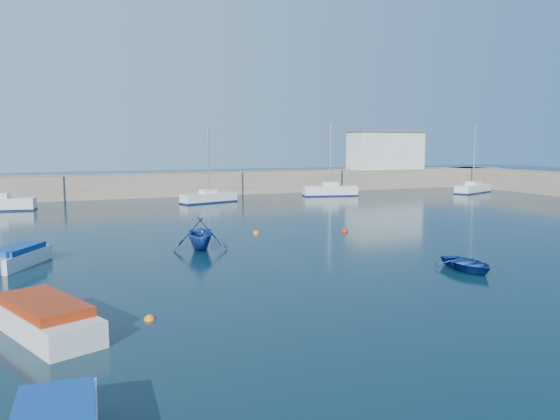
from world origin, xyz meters
name	(u,v)px	position (x,y,z in m)	size (l,w,h in m)	color
ground	(379,296)	(0.00, 0.00, 0.00)	(220.00, 220.00, 0.00)	#0A222E
back_wall	(166,185)	(0.00, 46.00, 1.30)	(96.00, 4.50, 2.60)	gray
right_arm	(544,182)	(44.00, 32.00, 1.30)	(4.50, 32.00, 2.60)	gray
harbor_office	(386,151)	(30.00, 46.00, 5.10)	(10.00, 4.00, 5.00)	silver
sailboat_6	(209,197)	(2.65, 36.58, 0.55)	(6.21, 3.47, 7.88)	silver
sailboat_7	(330,190)	(17.68, 38.53, 0.65)	(6.52, 3.03, 8.40)	silver
sailboat_8	(473,188)	(35.89, 35.34, 0.56)	(6.63, 4.27, 8.43)	silver
motorboat_0	(44,318)	(-12.21, 0.27, 0.53)	(3.59, 5.33, 1.13)	silver
motorboat_1	(18,257)	(-13.66, 11.44, 0.46)	(3.13, 4.21, 0.99)	silver
dinghy_center	(467,264)	(6.32, 2.22, 0.32)	(2.22, 3.11, 0.64)	navy
dinghy_left	(200,233)	(-4.23, 12.23, 0.93)	(3.04, 3.53, 1.86)	navy
buoy_0	(150,320)	(-8.91, 0.43, 0.00)	(0.38, 0.38, 0.38)	orange
buoy_1	(345,232)	(6.58, 14.76, 0.00)	(0.50, 0.50, 0.50)	#B81F0D
buoy_3	(256,234)	(0.60, 16.21, 0.00)	(0.46, 0.46, 0.46)	orange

